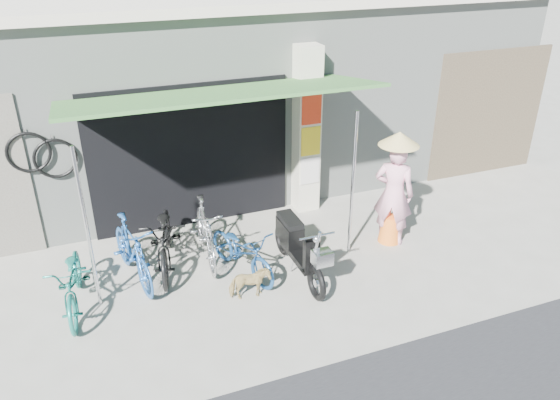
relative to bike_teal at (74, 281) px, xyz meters
name	(u,v)px	position (x,y,z in m)	size (l,w,h in m)	color
ground	(317,287)	(3.28, -0.77, -0.43)	(80.00, 80.00, 0.00)	gray
bicycle_shop	(218,81)	(3.28, 4.32, 1.41)	(12.30, 5.30, 3.66)	#969C94
shop_pillar	(306,131)	(4.13, 1.68, 1.07)	(0.42, 0.44, 3.00)	beige
awning	(219,97)	(2.38, 0.86, 2.09)	(4.60, 1.88, 2.72)	#32602B
neighbour_right	(489,114)	(8.28, 1.82, 0.87)	(2.60, 0.06, 2.60)	brown
bike_teal	(74,281)	(0.00, 0.00, 0.00)	(0.57, 1.63, 0.86)	#197468
bike_blue	(132,251)	(0.83, 0.39, 0.06)	(0.46, 1.64, 0.98)	#205093
bike_black	(166,238)	(1.36, 0.60, 0.06)	(0.64, 1.85, 0.97)	black
bike_silver	(205,232)	(1.97, 0.58, 0.06)	(0.46, 1.62, 0.97)	#ADAEB2
bike_navy	(242,251)	(2.38, -0.02, -0.03)	(0.53, 1.51, 0.79)	navy
street_dog	(250,284)	(2.28, -0.65, -0.19)	(0.26, 0.58, 0.49)	tan
moped	(297,247)	(3.15, -0.31, 0.04)	(0.52, 1.81, 1.03)	black
nun	(394,190)	(4.96, 0.01, 0.52)	(0.76, 0.74, 1.93)	pink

